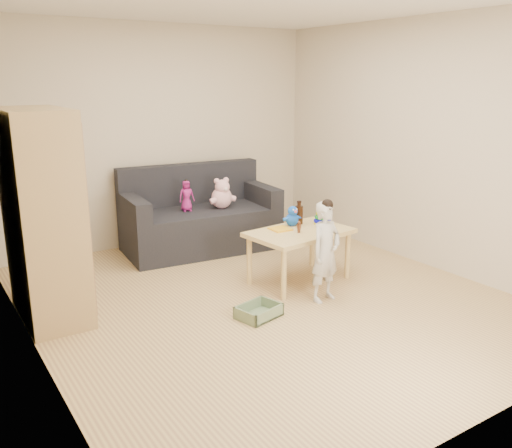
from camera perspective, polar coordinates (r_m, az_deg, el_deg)
room at (r=4.72m, az=1.16°, el=6.88°), size 4.50×4.50×4.50m
wardrobe at (r=4.78m, az=-21.54°, el=0.74°), size 0.49×0.97×1.75m
sofa at (r=6.44m, az=-5.81°, el=-0.54°), size 1.83×1.04×0.49m
play_table at (r=5.42m, az=4.57°, el=-3.37°), size 1.06×0.73×0.53m
storage_bin at (r=4.68m, az=0.29°, el=-9.15°), size 0.41×0.35×0.11m
toddler at (r=4.93m, az=7.34°, el=-3.08°), size 0.36×0.27×0.90m
pink_bear at (r=6.36m, az=-3.64°, el=3.02°), size 0.30×0.26×0.30m
doll at (r=6.25m, az=-7.33°, el=2.92°), size 0.19×0.15×0.35m
ring_stacker at (r=5.57m, az=7.01°, el=0.77°), size 0.18×0.18×0.20m
brown_bottle at (r=5.57m, az=4.54°, el=1.04°), size 0.08×0.08×0.24m
blue_plush at (r=5.49m, az=3.82°, el=0.89°), size 0.20×0.17×0.21m
wooden_figure at (r=5.25m, az=4.55°, el=-0.30°), size 0.06×0.05×0.12m
yellow_book at (r=5.36m, az=2.58°, el=-0.53°), size 0.19×0.19×0.01m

